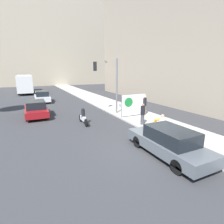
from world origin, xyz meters
name	(u,v)px	position (x,y,z in m)	size (l,w,h in m)	color
ground_plane	(153,151)	(0.00, 0.00, 0.00)	(160.00, 160.00, 0.00)	#38383A
sidewalk_curb	(102,102)	(3.31, 15.00, 0.06)	(3.80, 90.00, 0.12)	#B7B2A8
building_backdrop_far	(36,41)	(-2.00, 51.71, 12.54)	(52.00, 12.00, 25.08)	tan
building_backdrop_right	(186,35)	(14.14, 11.43, 8.79)	(10.00, 32.00, 17.58)	gray
seated_protester	(163,123)	(2.28, 1.90, 0.76)	(0.99, 0.77, 1.19)	#474C56
jogger_on_sidewalk	(143,114)	(2.03, 3.85, 0.95)	(0.34, 0.34, 1.63)	#424247
pedestrian_behind	(145,105)	(3.96, 6.27, 1.07)	(0.34, 0.34, 1.84)	#756651
protest_banner	(134,105)	(2.77, 6.30, 1.17)	(2.55, 0.06, 1.98)	slate
traffic_light_pole	(108,77)	(1.27, 8.49, 3.57)	(2.08, 1.85, 5.16)	slate
parked_car_curbside	(169,142)	(0.31, -0.74, 0.73)	(1.78, 4.68, 1.47)	#565B60
car_on_road_nearest	(36,109)	(-5.19, 10.54, 0.74)	(1.87, 4.53, 1.49)	maroon
car_on_road_midblock	(42,97)	(-4.03, 18.46, 0.75)	(1.81, 4.27, 1.52)	silver
city_bus_on_road	(25,83)	(-6.05, 30.84, 1.90)	(2.53, 10.04, 3.32)	silver
motorcycle_on_road	(83,117)	(-1.95, 6.31, 0.56)	(0.28, 2.13, 1.32)	white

